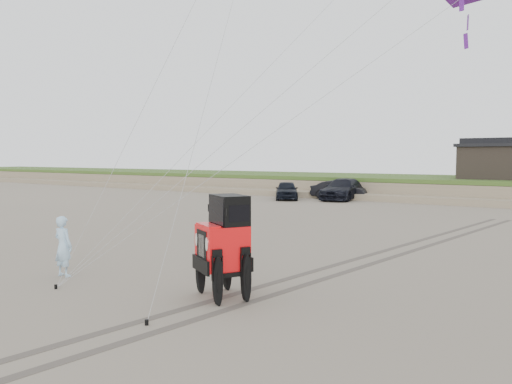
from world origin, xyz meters
TOP-DOWN VIEW (x-y plane):
  - ground at (0.00, 0.00)m, footprint 160.00×160.00m
  - dune_ridge at (0.00, 37.50)m, footprint 160.00×14.25m
  - cabin at (2.00, 37.00)m, footprint 6.40×5.40m
  - truck_a at (-12.79, 27.68)m, footprint 3.84×4.75m
  - truck_b at (-9.47, 30.62)m, footprint 4.80×2.45m
  - truck_c at (-8.79, 29.95)m, footprint 3.03×6.18m
  - jeep at (0.71, 1.88)m, footprint 4.83×5.98m
  - man at (-4.54, 0.97)m, footprint 0.68×0.47m
  - stake_main at (-3.47, -0.02)m, footprint 0.08×0.08m
  - stake_aux at (0.68, -0.67)m, footprint 0.08×0.08m
  - tire_tracks at (2.00, 8.00)m, footprint 5.22×29.74m

SIDE VIEW (x-z plane):
  - ground at x=0.00m, z-range 0.00..0.00m
  - tire_tracks at x=2.00m, z-range 0.00..0.01m
  - stake_main at x=-3.47m, z-range 0.00..0.12m
  - stake_aux at x=0.68m, z-range 0.00..0.12m
  - truck_b at x=-9.47m, z-range 0.00..1.51m
  - truck_a at x=-12.79m, z-range 0.00..1.52m
  - dune_ridge at x=0.00m, z-range -0.04..1.68m
  - truck_c at x=-8.79m, z-range 0.00..1.73m
  - man at x=-4.54m, z-range 0.00..1.79m
  - jeep at x=0.71m, z-range 0.00..2.06m
  - cabin at x=2.00m, z-range 1.56..4.91m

